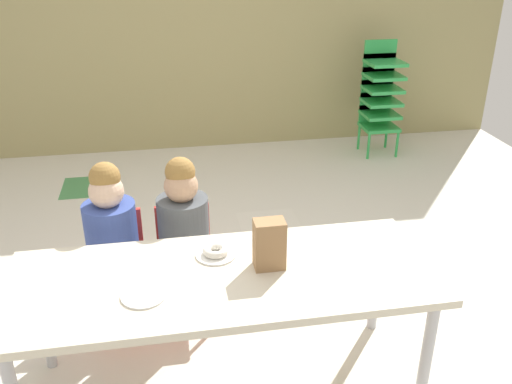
% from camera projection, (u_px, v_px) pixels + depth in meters
% --- Properties ---
extents(ground_plane, '(6.22, 5.30, 0.02)m').
position_uv_depth(ground_plane, '(223.00, 308.00, 3.11)').
color(ground_plane, silver).
extents(back_wall, '(6.22, 0.10, 2.42)m').
position_uv_depth(back_wall, '(183.00, 19.00, 4.95)').
color(back_wall, tan).
rests_on(back_wall, ground_plane).
extents(craft_table, '(1.80, 0.69, 0.62)m').
position_uv_depth(craft_table, '(223.00, 285.00, 2.32)').
color(craft_table, beige).
rests_on(craft_table, ground_plane).
extents(seated_child_near_camera, '(0.32, 0.31, 0.92)m').
position_uv_depth(seated_child_near_camera, '(112.00, 231.00, 2.76)').
color(seated_child_near_camera, red).
rests_on(seated_child_near_camera, ground_plane).
extents(seated_child_middle_seat, '(0.32, 0.32, 0.92)m').
position_uv_depth(seated_child_middle_seat, '(184.00, 225.00, 2.81)').
color(seated_child_middle_seat, red).
rests_on(seated_child_middle_seat, ground_plane).
extents(kid_chair_green_stack, '(0.32, 0.30, 1.04)m').
position_uv_depth(kid_chair_green_stack, '(380.00, 93.00, 5.06)').
color(kid_chair_green_stack, green).
rests_on(kid_chair_green_stack, ground_plane).
extents(paper_bag_brown, '(0.13, 0.09, 0.22)m').
position_uv_depth(paper_bag_brown, '(269.00, 244.00, 2.31)').
color(paper_bag_brown, '#9E754C').
rests_on(paper_bag_brown, craft_table).
extents(paper_plate_near_edge, '(0.18, 0.18, 0.01)m').
position_uv_depth(paper_plate_near_edge, '(216.00, 255.00, 2.43)').
color(paper_plate_near_edge, white).
rests_on(paper_plate_near_edge, craft_table).
extents(paper_plate_center_table, '(0.18, 0.18, 0.01)m').
position_uv_depth(paper_plate_center_table, '(144.00, 295.00, 2.16)').
color(paper_plate_center_table, white).
rests_on(paper_plate_center_table, craft_table).
extents(donut_powdered_on_plate, '(0.11, 0.11, 0.03)m').
position_uv_depth(donut_powdered_on_plate, '(216.00, 250.00, 2.42)').
color(donut_powdered_on_plate, white).
rests_on(donut_powdered_on_plate, craft_table).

